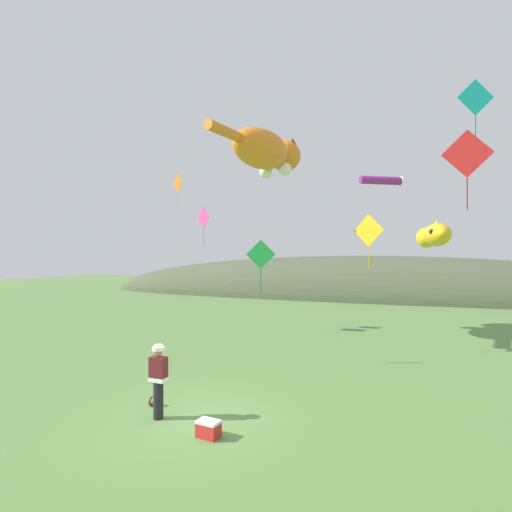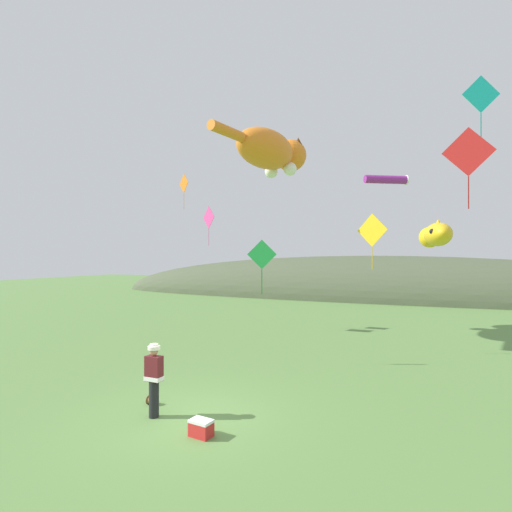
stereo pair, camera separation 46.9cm
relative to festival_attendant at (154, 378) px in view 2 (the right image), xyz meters
name	(u,v)px [view 2 (the right image)]	position (x,y,z in m)	size (l,w,h in m)	color
ground_plane	(189,419)	(0.82, 0.26, -0.95)	(120.00, 120.00, 0.00)	#5B8442
distant_hill_ridge	(370,298)	(0.82, 31.09, -0.95)	(56.63, 10.38, 8.00)	#4C563D
festival_attendant	(154,378)	(0.00, 0.00, 0.00)	(0.42, 0.30, 1.77)	black
kite_spool	(151,400)	(-0.60, 0.63, -0.84)	(0.16, 0.24, 0.24)	olive
picnic_cooler	(201,428)	(1.59, -0.43, -0.77)	(0.53, 0.38, 0.36)	red
kite_giant_cat	(272,152)	(-1.28, 10.98, 8.28)	(2.83, 7.37, 2.26)	orange
kite_fish_windsock	(436,235)	(6.29, 5.40, 3.60)	(1.07, 2.68, 0.80)	gold
kite_tube_streamer	(387,180)	(4.35, 10.56, 6.34)	(1.88, 1.36, 0.44)	#8C268C
kite_diamond_pink	(209,218)	(-4.54, 10.27, 4.99)	(1.02, 0.61, 2.07)	#E53F8C
kite_diamond_gold	(372,231)	(3.98, 8.64, 3.99)	(1.25, 0.52, 2.24)	yellow
kite_diamond_red	(469,152)	(7.10, 4.60, 5.82)	(1.36, 0.11, 2.26)	red
kite_diamond_teal	(481,95)	(7.78, 8.45, 8.74)	(1.26, 0.51, 2.25)	#19BFBF
kite_diamond_orange	(184,184)	(-6.12, 10.32, 6.89)	(0.91, 0.56, 1.95)	orange
kite_diamond_green	(262,255)	(0.57, 5.36, 3.00)	(1.01, 0.37, 1.96)	green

